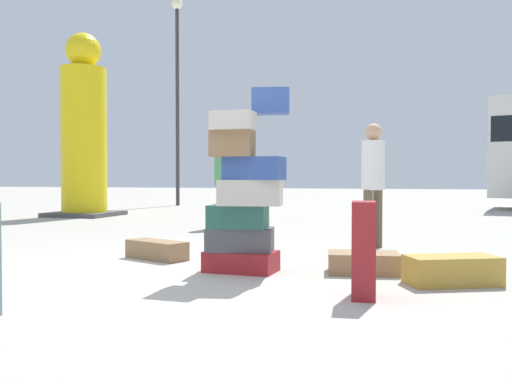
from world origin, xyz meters
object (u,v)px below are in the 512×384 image
at_px(person_passerby_in_red, 223,177).
at_px(lamp_post, 177,72).
at_px(suitcase_brown_white_trunk, 157,250).
at_px(yellow_dummy_statue, 84,135).
at_px(suitcase_maroon_left_side, 364,250).
at_px(suitcase_brown_right_side, 363,263).
at_px(suitcase_tan_foreground_near, 452,270).
at_px(suitcase_tower, 245,201).
at_px(person_bearded_onlooker, 373,174).

height_order(person_passerby_in_red, lamp_post, lamp_post).
height_order(suitcase_brown_white_trunk, yellow_dummy_statue, yellow_dummy_statue).
xyz_separation_m(suitcase_maroon_left_side, lamp_post, (-6.97, 12.29, 3.97)).
bearing_deg(suitcase_brown_right_side, person_passerby_in_red, 116.43).
xyz_separation_m(suitcase_maroon_left_side, yellow_dummy_statue, (-7.11, 7.19, 1.56)).
distance_m(suitcase_tan_foreground_near, suitcase_maroon_left_side, 1.04).
bearing_deg(suitcase_maroon_left_side, suitcase_brown_white_trunk, 145.04).
bearing_deg(suitcase_tower, suitcase_tan_foreground_near, -2.51).
distance_m(suitcase_tower, suitcase_maroon_left_side, 1.48).
bearing_deg(yellow_dummy_statue, suitcase_tower, -47.09).
bearing_deg(lamp_post, suitcase_tower, -63.28).
xyz_separation_m(person_passerby_in_red, lamp_post, (-4.03, 7.09, 3.42)).
distance_m(suitcase_tower, suitcase_brown_white_trunk, 1.45).
relative_size(suitcase_tower, suitcase_brown_right_side, 2.66).
distance_m(suitcase_tower, suitcase_brown_right_side, 1.28).
bearing_deg(yellow_dummy_statue, suitcase_brown_right_side, -40.91).
xyz_separation_m(suitcase_tan_foreground_near, suitcase_brown_right_side, (-0.78, 0.36, -0.02)).
bearing_deg(person_bearded_onlooker, suitcase_tower, 4.55).
height_order(suitcase_tan_foreground_near, person_bearded_onlooker, person_bearded_onlooker).
bearing_deg(suitcase_brown_right_side, lamp_post, 113.16).
height_order(suitcase_maroon_left_side, lamp_post, lamp_post).
height_order(person_bearded_onlooker, person_passerby_in_red, person_bearded_onlooker).
distance_m(suitcase_brown_right_side, person_passerby_in_red, 5.06).
distance_m(suitcase_maroon_left_side, person_bearded_onlooker, 3.08).
bearing_deg(suitcase_brown_right_side, person_bearded_onlooker, 82.60).
bearing_deg(suitcase_tan_foreground_near, yellow_dummy_statue, 116.80).
distance_m(suitcase_brown_white_trunk, lamp_post, 12.56).
xyz_separation_m(suitcase_maroon_left_side, person_bearded_onlooker, (-0.12, 3.02, 0.59)).
height_order(suitcase_brown_white_trunk, suitcase_maroon_left_side, suitcase_maroon_left_side).
relative_size(suitcase_brown_right_side, person_passerby_in_red, 0.43).
distance_m(suitcase_brown_right_side, lamp_post, 13.81).
bearing_deg(suitcase_tower, lamp_post, 116.72).
bearing_deg(suitcase_maroon_left_side, suitcase_tan_foreground_near, 41.85).
distance_m(suitcase_tan_foreground_near, yellow_dummy_statue, 10.29).
relative_size(suitcase_tower, person_passerby_in_red, 1.15).
height_order(suitcase_tan_foreground_near, person_passerby_in_red, person_passerby_in_red).
xyz_separation_m(suitcase_tower, suitcase_tan_foreground_near, (1.88, -0.08, -0.57)).
xyz_separation_m(suitcase_tower, suitcase_maroon_left_side, (1.19, -0.82, -0.32)).
bearing_deg(lamp_post, person_bearded_onlooker, -53.55).
bearing_deg(suitcase_brown_white_trunk, yellow_dummy_statue, 152.13).
distance_m(suitcase_tan_foreground_near, person_passerby_in_red, 5.81).
xyz_separation_m(suitcase_tan_foreground_near, yellow_dummy_statue, (-7.80, 6.45, 1.81)).
relative_size(suitcase_tan_foreground_near, suitcase_maroon_left_side, 1.04).
height_order(suitcase_tower, lamp_post, lamp_post).
relative_size(suitcase_tan_foreground_near, person_bearded_onlooker, 0.48).
height_order(suitcase_maroon_left_side, person_bearded_onlooker, person_bearded_onlooker).
xyz_separation_m(suitcase_brown_white_trunk, suitcase_maroon_left_side, (2.40, -1.38, 0.26)).
bearing_deg(yellow_dummy_statue, suitcase_brown_white_trunk, -50.91).
xyz_separation_m(suitcase_tower, yellow_dummy_statue, (-5.92, 6.37, 1.24)).
bearing_deg(person_passerby_in_red, lamp_post, -164.35).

